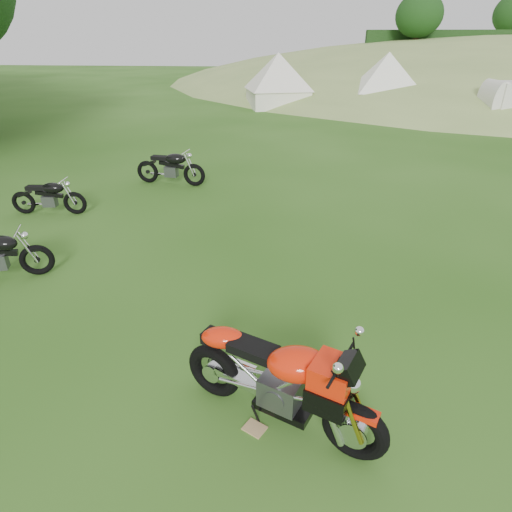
# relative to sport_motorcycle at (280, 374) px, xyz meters

# --- Properties ---
(ground) EXTENTS (120.00, 120.00, 0.00)m
(ground) POSITION_rel_sport_motorcycle_xyz_m (-0.15, 1.64, -0.67)
(ground) COLOR #235011
(ground) RESTS_ON ground
(sport_motorcycle) EXTENTS (2.27, 1.43, 1.34)m
(sport_motorcycle) POSITION_rel_sport_motorcycle_xyz_m (0.00, 0.00, 0.00)
(sport_motorcycle) COLOR red
(sport_motorcycle) RESTS_ON ground
(plywood_board) EXTENTS (0.29, 0.27, 0.02)m
(plywood_board) POSITION_rel_sport_motorcycle_xyz_m (-0.25, -0.13, -0.66)
(plywood_board) COLOR tan
(plywood_board) RESTS_ON ground
(vintage_moto_c) EXTENTS (1.73, 0.53, 0.90)m
(vintage_moto_c) POSITION_rel_sport_motorcycle_xyz_m (-5.70, 5.63, -0.22)
(vintage_moto_c) COLOR black
(vintage_moto_c) RESTS_ON ground
(vintage_moto_d) EXTENTS (2.01, 0.70, 1.04)m
(vintage_moto_d) POSITION_rel_sport_motorcycle_xyz_m (-3.48, 8.16, -0.15)
(vintage_moto_d) COLOR black
(vintage_moto_d) RESTS_ON ground
(tent_left) EXTENTS (4.04, 4.04, 2.83)m
(tent_left) POSITION_rel_sport_motorcycle_xyz_m (-1.28, 23.46, 0.74)
(tent_left) COLOR white
(tent_left) RESTS_ON ground
(tent_mid) EXTENTS (3.43, 3.43, 2.86)m
(tent_mid) POSITION_rel_sport_motorcycle_xyz_m (4.83, 23.18, 0.76)
(tent_mid) COLOR white
(tent_mid) RESTS_ON ground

